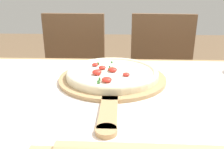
% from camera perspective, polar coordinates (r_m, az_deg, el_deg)
% --- Properties ---
extents(dining_table, '(1.23, 0.82, 0.72)m').
position_cam_1_polar(dining_table, '(0.76, 0.68, -13.38)').
color(dining_table, '#A87F51').
rests_on(dining_table, ground_plane).
extents(towel_cloth, '(1.15, 0.74, 0.00)m').
position_cam_1_polar(towel_cloth, '(0.70, 0.72, -5.44)').
color(towel_cloth, silver).
rests_on(towel_cloth, dining_table).
extents(pizza_peel, '(0.37, 0.53, 0.01)m').
position_cam_1_polar(pizza_peel, '(0.80, 0.04, -1.32)').
color(pizza_peel, tan).
rests_on(pizza_peel, towel_cloth).
extents(pizza, '(0.32, 0.32, 0.04)m').
position_cam_1_polar(pizza, '(0.81, 0.06, 0.38)').
color(pizza, beige).
rests_on(pizza, pizza_peel).
extents(chair_left, '(0.42, 0.42, 0.88)m').
position_cam_1_polar(chair_left, '(1.49, -9.48, -0.56)').
color(chair_left, brown).
rests_on(chair_left, ground_plane).
extents(chair_right, '(0.43, 0.43, 0.88)m').
position_cam_1_polar(chair_right, '(1.47, 11.67, -0.88)').
color(chair_right, brown).
rests_on(chair_right, ground_plane).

